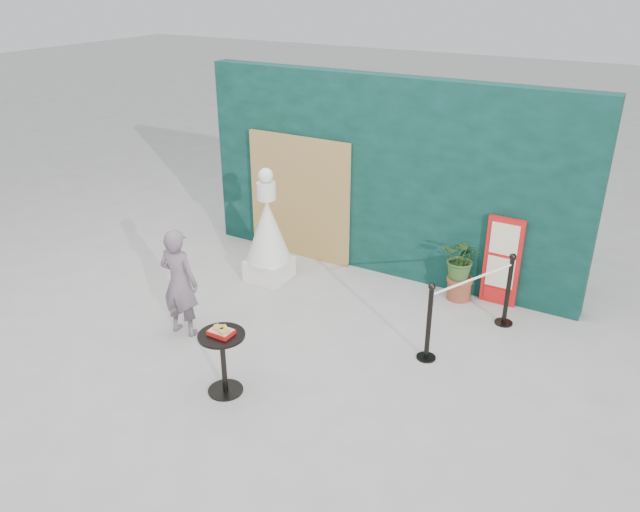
{
  "coord_description": "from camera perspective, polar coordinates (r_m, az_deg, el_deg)",
  "views": [
    {
      "loc": [
        3.64,
        -5.05,
        4.36
      ],
      "look_at": [
        0.0,
        1.2,
        1.0
      ],
      "focal_mm": 35.0,
      "sensor_mm": 36.0,
      "label": 1
    }
  ],
  "objects": [
    {
      "name": "stanchion_barrier",
      "position": [
        8.07,
        13.58,
        -4.49
      ],
      "size": [
        0.84,
        1.54,
        1.03
      ],
      "color": "black",
      "rests_on": "ground"
    },
    {
      "name": "back_wall",
      "position": [
        9.42,
        6.02,
        7.1
      ],
      "size": [
        6.0,
        0.3,
        3.0
      ],
      "primitive_type": "cube",
      "color": "black",
      "rests_on": "ground"
    },
    {
      "name": "statue",
      "position": [
        9.35,
        -4.78,
        1.9
      ],
      "size": [
        0.69,
        0.69,
        1.76
      ],
      "color": "silver",
      "rests_on": "ground"
    },
    {
      "name": "bamboo_fence",
      "position": [
        10.03,
        -1.92,
        5.33
      ],
      "size": [
        1.8,
        0.08,
        2.0
      ],
      "primitive_type": "cube",
      "color": "tan",
      "rests_on": "ground"
    },
    {
      "name": "cafe_table",
      "position": [
        7.02,
        -8.87,
        -8.83
      ],
      "size": [
        0.52,
        0.52,
        0.75
      ],
      "color": "black",
      "rests_on": "ground"
    },
    {
      "name": "woman",
      "position": [
        8.1,
        -12.74,
        -2.39
      ],
      "size": [
        0.56,
        0.4,
        1.46
      ],
      "primitive_type": "imported",
      "rotation": [
        0.0,
        0.0,
        3.23
      ],
      "color": "slate",
      "rests_on": "ground"
    },
    {
      "name": "menu_board",
      "position": [
        8.99,
        16.3,
        -0.52
      ],
      "size": [
        0.5,
        0.07,
        1.3
      ],
      "color": "red",
      "rests_on": "ground"
    },
    {
      "name": "planter",
      "position": [
        9.02,
        12.82,
        -0.71
      ],
      "size": [
        0.56,
        0.48,
        0.95
      ],
      "color": "brown",
      "rests_on": "ground"
    },
    {
      "name": "ground",
      "position": [
        7.6,
        -4.63,
        -10.18
      ],
      "size": [
        60.0,
        60.0,
        0.0
      ],
      "primitive_type": "plane",
      "color": "#ADAAA5",
      "rests_on": "ground"
    },
    {
      "name": "food_basket",
      "position": [
        6.86,
        -9.01,
        -6.82
      ],
      "size": [
        0.26,
        0.19,
        0.11
      ],
      "color": "#B21813",
      "rests_on": "cafe_table"
    }
  ]
}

